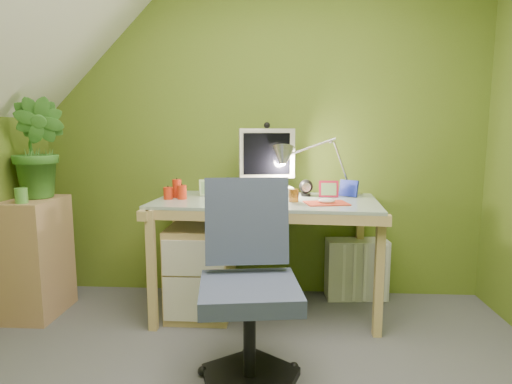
# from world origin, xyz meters

# --- Properties ---
(wall_back) EXTENTS (3.20, 0.01, 2.40)m
(wall_back) POSITION_xyz_m (0.00, 1.60, 1.20)
(wall_back) COLOR #5A7122
(wall_back) RESTS_ON floor
(desk) EXTENTS (1.48, 0.82, 0.77)m
(desk) POSITION_xyz_m (0.05, 1.23, 0.38)
(desk) COLOR tan
(desk) RESTS_ON floor
(monitor) EXTENTS (0.46, 0.32, 0.57)m
(monitor) POSITION_xyz_m (0.05, 1.41, 1.05)
(monitor) COLOR beige
(monitor) RESTS_ON desk
(speaker_left) EXTENTS (0.11, 0.11, 0.13)m
(speaker_left) POSITION_xyz_m (-0.22, 1.39, 0.83)
(speaker_left) COLOR black
(speaker_left) RESTS_ON desk
(speaker_right) EXTENTS (0.10, 0.10, 0.11)m
(speaker_right) POSITION_xyz_m (0.32, 1.39, 0.82)
(speaker_right) COLOR black
(speaker_right) RESTS_ON desk
(keyboard) EXTENTS (0.42, 0.27, 0.02)m
(keyboard) POSITION_xyz_m (-0.03, 1.09, 0.78)
(keyboard) COLOR silver
(keyboard) RESTS_ON desk
(mousepad) EXTENTS (0.29, 0.23, 0.01)m
(mousepad) POSITION_xyz_m (0.43, 1.09, 0.77)
(mousepad) COLOR #B6321C
(mousepad) RESTS_ON desk
(mouse) EXTENTS (0.12, 0.09, 0.04)m
(mouse) POSITION_xyz_m (0.43, 1.09, 0.79)
(mouse) COLOR white
(mouse) RESTS_ON mousepad
(amber_tumbler) EXTENTS (0.08, 0.08, 0.08)m
(amber_tumbler) POSITION_xyz_m (0.23, 1.15, 0.81)
(amber_tumbler) COLOR brown
(amber_tumbler) RESTS_ON desk
(candle_cluster) EXTENTS (0.19, 0.18, 0.12)m
(candle_cluster) POSITION_xyz_m (-0.55, 1.24, 0.83)
(candle_cluster) COLOR red
(candle_cluster) RESTS_ON desk
(photo_frame_red) EXTENTS (0.13, 0.02, 0.11)m
(photo_frame_red) POSITION_xyz_m (0.47, 1.35, 0.82)
(photo_frame_red) COLOR #B41331
(photo_frame_red) RESTS_ON desk
(photo_frame_blue) EXTENTS (0.12, 0.09, 0.11)m
(photo_frame_blue) POSITION_xyz_m (0.61, 1.39, 0.82)
(photo_frame_blue) COLOR #152395
(photo_frame_blue) RESTS_ON desk
(photo_frame_green) EXTENTS (0.13, 0.06, 0.11)m
(photo_frame_green) POSITION_xyz_m (-0.35, 1.37, 0.82)
(photo_frame_green) COLOR #A1BF83
(photo_frame_green) RESTS_ON desk
(desk_lamp) EXTENTS (0.56, 0.29, 0.57)m
(desk_lamp) POSITION_xyz_m (0.50, 1.41, 1.05)
(desk_lamp) COLOR #ACACB0
(desk_lamp) RESTS_ON desk
(side_ledge) EXTENTS (0.29, 0.44, 0.78)m
(side_ledge) POSITION_xyz_m (-1.45, 1.10, 0.39)
(side_ledge) COLOR tan
(side_ledge) RESTS_ON floor
(potted_plant) EXTENTS (0.41, 0.35, 0.65)m
(potted_plant) POSITION_xyz_m (-1.41, 1.15, 1.10)
(potted_plant) COLOR #357125
(potted_plant) RESTS_ON side_ledge
(green_cup) EXTENTS (0.09, 0.09, 0.09)m
(green_cup) POSITION_xyz_m (-1.43, 0.95, 0.82)
(green_cup) COLOR #54973F
(green_cup) RESTS_ON side_ledge
(task_chair) EXTENTS (0.60, 0.60, 0.95)m
(task_chair) POSITION_xyz_m (0.01, 0.39, 0.48)
(task_chair) COLOR #38415C
(task_chair) RESTS_ON floor
(radiator) EXTENTS (0.45, 0.21, 0.44)m
(radiator) POSITION_xyz_m (0.70, 1.50, 0.22)
(radiator) COLOR silver
(radiator) RESTS_ON floor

